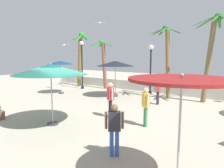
# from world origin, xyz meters

# --- Properties ---
(ground_plane) EXTENTS (56.00, 56.00, 0.00)m
(ground_plane) POSITION_xyz_m (0.00, 0.00, 0.00)
(ground_plane) COLOR #B2A893
(boundary_wall) EXTENTS (25.20, 0.30, 0.84)m
(boundary_wall) POSITION_xyz_m (0.00, 9.72, 0.42)
(boundary_wall) COLOR silver
(boundary_wall) RESTS_ON ground_plane
(patio_umbrella_0) EXTENTS (2.81, 2.81, 2.71)m
(patio_umbrella_0) POSITION_xyz_m (-2.00, 6.31, 2.45)
(patio_umbrella_0) COLOR #333338
(patio_umbrella_0) RESTS_ON ground_plane
(patio_umbrella_1) EXTENTS (2.21, 2.21, 2.58)m
(patio_umbrella_1) POSITION_xyz_m (5.67, -1.41, 2.28)
(patio_umbrella_1) COLOR #333338
(patio_umbrella_1) RESTS_ON ground_plane
(patio_umbrella_2) EXTENTS (3.15, 3.15, 2.68)m
(patio_umbrella_2) POSITION_xyz_m (-0.19, -0.50, 2.40)
(patio_umbrella_2) COLOR #333338
(patio_umbrella_2) RESTS_ON ground_plane
(patio_umbrella_4) EXTENTS (2.09, 2.09, 2.72)m
(patio_umbrella_4) POSITION_xyz_m (-6.19, 4.55, 2.48)
(patio_umbrella_4) COLOR #333338
(patio_umbrella_4) RESTS_ON ground_plane
(palm_tree_0) EXTENTS (3.03, 3.09, 5.59)m
(palm_tree_0) POSITION_xyz_m (4.04, 8.32, 3.51)
(palm_tree_0) COLOR brown
(palm_tree_0) RESTS_ON ground_plane
(palm_tree_1) EXTENTS (2.17, 2.17, 5.15)m
(palm_tree_1) POSITION_xyz_m (1.25, 8.01, 3.26)
(palm_tree_1) COLOR brown
(palm_tree_1) RESTS_ON ground_plane
(palm_tree_2) EXTENTS (2.06, 2.11, 5.44)m
(palm_tree_2) POSITION_xyz_m (-8.34, 8.69, 3.32)
(palm_tree_2) COLOR brown
(palm_tree_2) RESTS_ON ground_plane
(palm_tree_3) EXTENTS (2.29, 2.44, 4.56)m
(palm_tree_3) POSITION_xyz_m (-5.36, 8.84, 2.82)
(palm_tree_3) COLOR brown
(palm_tree_3) RESTS_ON ground_plane
(lamp_post_0) EXTENTS (0.41, 0.41, 3.90)m
(lamp_post_0) POSITION_xyz_m (-0.52, 9.00, 2.56)
(lamp_post_0) COLOR black
(lamp_post_0) RESTS_ON ground_plane
(lamp_post_1) EXTENTS (0.37, 0.37, 4.38)m
(lamp_post_1) POSITION_xyz_m (-6.77, 7.43, 2.70)
(lamp_post_1) COLOR black
(lamp_post_1) RESTS_ON ground_plane
(guest_0) EXTENTS (0.45, 0.42, 1.57)m
(guest_0) POSITION_xyz_m (3.66, -1.07, 0.94)
(guest_0) COLOR #3359B2
(guest_0) RESTS_ON ground_plane
(guest_1) EXTENTS (0.43, 0.42, 1.67)m
(guest_1) POSITION_xyz_m (3.07, 1.82, 1.01)
(guest_1) COLOR #3F8C59
(guest_1) RESTS_ON ground_plane
(guest_2) EXTENTS (0.29, 0.56, 1.60)m
(guest_2) POSITION_xyz_m (1.66, 5.89, 0.96)
(guest_2) COLOR #26262D
(guest_2) RESTS_ON ground_plane
(guest_3) EXTENTS (0.50, 0.39, 1.71)m
(guest_3) POSITION_xyz_m (1.08, 1.92, 1.04)
(guest_3) COLOR #26262D
(guest_3) RESTS_ON ground_plane
(seagull_0) EXTENTS (1.26, 0.40, 0.19)m
(seagull_0) POSITION_xyz_m (-7.19, 5.84, 3.97)
(seagull_0) COLOR white
(seagull_1) EXTENTS (1.31, 0.46, 0.14)m
(seagull_1) POSITION_xyz_m (-6.65, 9.82, 6.34)
(seagull_1) COLOR white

